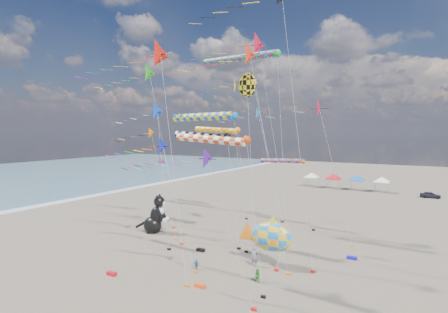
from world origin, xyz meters
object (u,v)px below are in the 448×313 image
object	(u,v)px
fish_inflatable	(270,237)
parked_car	(430,195)
child_green	(258,276)
cat_inflatable	(154,213)
child_blue	(196,265)
person_adult	(254,257)

from	to	relation	value
fish_inflatable	parked_car	world-z (taller)	fish_inflatable
parked_car	child_green	bearing A→B (deg)	162.82
cat_inflatable	fish_inflatable	world-z (taller)	cat_inflatable
child_blue	child_green	bearing A→B (deg)	-11.83
cat_inflatable	child_green	distance (m)	18.85
fish_inflatable	parked_car	size ratio (longest dim) A/B	1.56
child_green	parked_car	distance (m)	53.09
cat_inflatable	person_adult	size ratio (longest dim) A/B	2.65
cat_inflatable	child_blue	distance (m)	13.69
cat_inflatable	child_green	size ratio (longest dim) A/B	4.27
fish_inflatable	child_blue	distance (m)	7.43
person_adult	child_blue	world-z (taller)	person_adult
cat_inflatable	child_green	bearing A→B (deg)	-39.47
person_adult	fish_inflatable	bearing A→B (deg)	5.60
cat_inflatable	fish_inflatable	size ratio (longest dim) A/B	0.89
cat_inflatable	child_blue	world-z (taller)	cat_inflatable
person_adult	child_blue	xyz separation A→B (m)	(-4.21, -3.56, -0.43)
child_blue	parked_car	bearing A→B (deg)	54.45
child_blue	parked_car	world-z (taller)	parked_car
child_green	parked_car	size ratio (longest dim) A/B	0.33
cat_inflatable	fish_inflatable	xyz separation A→B (m)	(16.91, -2.54, 0.29)
child_green	parked_car	world-z (taller)	parked_car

